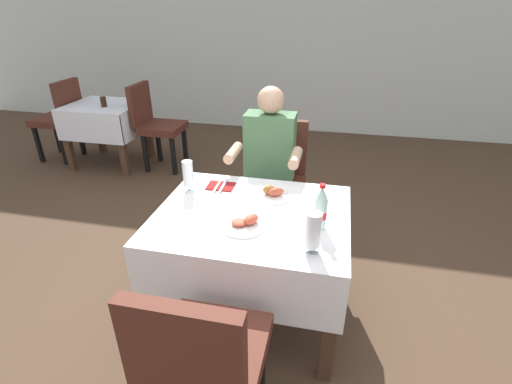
# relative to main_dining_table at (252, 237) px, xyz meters

# --- Properties ---
(ground_plane) EXTENTS (11.00, 11.00, 0.00)m
(ground_plane) POSITION_rel_main_dining_table_xyz_m (-0.09, -0.14, -0.55)
(ground_plane) COLOR #473323
(back_wall) EXTENTS (11.00, 0.12, 3.09)m
(back_wall) POSITION_rel_main_dining_table_xyz_m (-0.09, 3.87, 0.99)
(back_wall) COLOR silver
(back_wall) RESTS_ON ground
(main_dining_table) EXTENTS (1.08, 0.90, 0.72)m
(main_dining_table) POSITION_rel_main_dining_table_xyz_m (0.00, 0.00, 0.00)
(main_dining_table) COLOR white
(main_dining_table) RESTS_ON ground
(chair_far_diner_seat) EXTENTS (0.44, 0.50, 0.97)m
(chair_far_diner_seat) POSITION_rel_main_dining_table_xyz_m (0.00, 0.84, 0.00)
(chair_far_diner_seat) COLOR #4C2319
(chair_far_diner_seat) RESTS_ON ground
(chair_near_camera_side) EXTENTS (0.44, 0.50, 0.97)m
(chair_near_camera_side) POSITION_rel_main_dining_table_xyz_m (0.00, -0.84, 0.00)
(chair_near_camera_side) COLOR #4C2319
(chair_near_camera_side) RESTS_ON ground
(seated_diner_far) EXTENTS (0.50, 0.46, 1.26)m
(seated_diner_far) POSITION_rel_main_dining_table_xyz_m (-0.05, 0.73, 0.16)
(seated_diner_far) COLOR #282D42
(seated_diner_far) RESTS_ON ground
(plate_near_camera) EXTENTS (0.24, 0.24, 0.06)m
(plate_near_camera) POSITION_rel_main_dining_table_xyz_m (-0.01, -0.15, 0.18)
(plate_near_camera) COLOR white
(plate_near_camera) RESTS_ON main_dining_table
(plate_far_diner) EXTENTS (0.23, 0.23, 0.07)m
(plate_far_diner) POSITION_rel_main_dining_table_xyz_m (0.08, 0.21, 0.19)
(plate_far_diner) COLOR white
(plate_far_diner) RESTS_ON main_dining_table
(beer_glass_left) EXTENTS (0.07, 0.07, 0.20)m
(beer_glass_left) POSITION_rel_main_dining_table_xyz_m (-0.44, 0.18, 0.27)
(beer_glass_left) COLOR white
(beer_glass_left) RESTS_ON main_dining_table
(beer_glass_middle) EXTENTS (0.07, 0.07, 0.21)m
(beer_glass_middle) POSITION_rel_main_dining_table_xyz_m (0.36, -0.30, 0.28)
(beer_glass_middle) COLOR white
(beer_glass_middle) RESTS_ON main_dining_table
(cola_bottle_primary) EXTENTS (0.07, 0.07, 0.25)m
(cola_bottle_primary) POSITION_rel_main_dining_table_xyz_m (0.38, -0.08, 0.28)
(cola_bottle_primary) COLOR silver
(cola_bottle_primary) RESTS_ON main_dining_table
(napkin_cutlery_set) EXTENTS (0.17, 0.19, 0.01)m
(napkin_cutlery_set) POSITION_rel_main_dining_table_xyz_m (-0.27, 0.28, 0.17)
(napkin_cutlery_set) COLOR maroon
(napkin_cutlery_set) RESTS_ON main_dining_table
(background_dining_table) EXTENTS (0.81, 0.73, 0.72)m
(background_dining_table) POSITION_rel_main_dining_table_xyz_m (-2.21, 2.02, -0.03)
(background_dining_table) COLOR white
(background_dining_table) RESTS_ON ground
(background_chair_left) EXTENTS (0.50, 0.44, 0.97)m
(background_chair_left) POSITION_rel_main_dining_table_xyz_m (-2.82, 2.02, 0.00)
(background_chair_left) COLOR #4C2319
(background_chair_left) RESTS_ON ground
(background_chair_right) EXTENTS (0.50, 0.44, 0.97)m
(background_chair_right) POSITION_rel_main_dining_table_xyz_m (-1.60, 2.02, 0.00)
(background_chair_right) COLOR #4C2319
(background_chair_right) RESTS_ON ground
(background_table_tumbler) EXTENTS (0.06, 0.06, 0.11)m
(background_table_tumbler) POSITION_rel_main_dining_table_xyz_m (-2.14, 1.93, 0.22)
(background_table_tumbler) COLOR black
(background_table_tumbler) RESTS_ON background_dining_table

